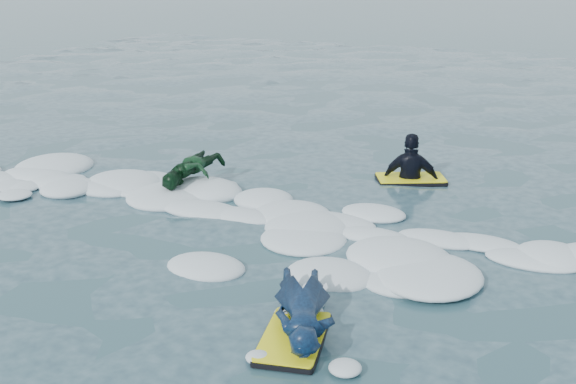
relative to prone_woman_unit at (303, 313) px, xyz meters
The scene contains 5 objects.
ground 2.37m from the prone_woman_unit, 149.21° to the left, with size 120.00×120.00×0.00m, color #1B3742.
foam_band 3.03m from the prone_woman_unit, 132.15° to the left, with size 12.00×3.10×0.30m, color silver, non-canonical shape.
prone_woman_unit is the anchor object (origin of this frame).
prone_child_unit 4.77m from the prone_woman_unit, 134.54° to the left, with size 0.70×1.38×0.53m.
waiting_rider_unit 5.24m from the prone_woman_unit, 93.68° to the left, with size 1.26×1.04×1.66m.
Camera 1 is at (4.52, -7.02, 3.57)m, focal length 45.00 mm.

